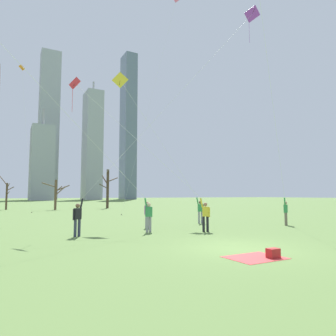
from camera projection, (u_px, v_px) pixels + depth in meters
The scene contains 17 objects.
ground_plane at pixel (240, 248), 11.78m from camera, with size 400.00×400.00×0.00m, color #5B7A3D.
kite_flyer_foreground_right_red at pixel (184, 194), 17.31m from camera, with size 6.99×5.08×9.35m.
kite_flyer_far_back_yellow at pixel (182, 180), 22.36m from camera, with size 5.83×3.97×11.56m.
kite_flyer_midfield_left_purple at pixel (134, 152), 17.32m from camera, with size 15.16×3.01×17.60m.
kite_flyer_midfield_center_teal at pixel (94, 155), 14.84m from camera, with size 15.16×4.31×14.58m.
kite_flyer_foreground_left_blue at pixel (282, 180), 19.95m from camera, with size 7.46×4.51×17.53m.
bystander_watching_nearby at pixel (147, 213), 19.08m from camera, with size 0.46×0.33×1.62m.
distant_kite_low_near_trees_pink at pixel (170, 24), 36.84m from camera, with size 7.63×1.32×26.60m.
distant_kite_high_overhead_orange at pixel (23, 89), 34.24m from camera, with size 2.12×2.03×16.59m.
picnic_spot at pixel (265, 255), 9.95m from camera, with size 1.84×1.46×0.31m.
bare_tree_far_right_edge at pixel (108, 188), 47.35m from camera, with size 3.31×2.38×5.99m.
bare_tree_leftmost at pixel (56, 193), 41.98m from camera, with size 3.81×2.69×4.13m.
bare_tree_right_of_center at pixel (7, 194), 42.31m from camera, with size 1.94×2.16×4.78m.
skyline_mid_tower_left at pixel (49, 125), 136.62m from camera, with size 8.43×7.09×66.80m.
skyline_wide_slab at pixel (128, 126), 146.36m from camera, with size 5.66×9.02×69.85m.
skyline_mid_tower_right at pixel (42, 163), 117.29m from camera, with size 8.24×11.83×35.65m.
skyline_tall_tower at pixel (92, 145), 133.16m from camera, with size 6.92×10.77×52.12m.
Camera 1 is at (-8.05, -9.34, 2.04)m, focal length 32.71 mm.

